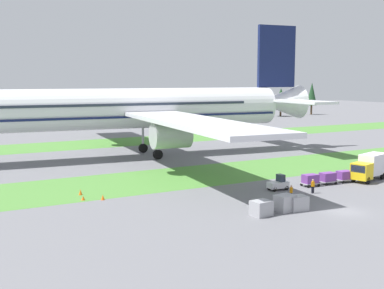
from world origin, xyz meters
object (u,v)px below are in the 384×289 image
at_px(uld_container_1, 285,203).
at_px(taxiway_marker_2, 103,197).
at_px(cargo_dolly_third, 344,175).
at_px(uld_container_2, 297,203).
at_px(cargo_dolly_lead, 310,179).
at_px(taxiway_marker_1, 83,198).
at_px(baggage_tug, 278,184).
at_px(ground_crew_loader, 291,192).
at_px(catering_truck, 370,166).
at_px(ground_crew_marshaller, 313,186).
at_px(airliner, 137,108).
at_px(cargo_dolly_second, 328,177).
at_px(uld_container_0, 261,208).
at_px(taxiway_marker_0, 80,192).

height_order(uld_container_1, taxiway_marker_2, uld_container_1).
height_order(cargo_dolly_third, uld_container_2, uld_container_2).
relative_size(cargo_dolly_lead, taxiway_marker_1, 4.41).
bearing_deg(cargo_dolly_third, uld_container_2, 120.82).
bearing_deg(cargo_dolly_third, baggage_tug, 90.00).
bearing_deg(ground_crew_loader, cargo_dolly_lead, -3.28).
distance_m(catering_truck, ground_crew_marshaller, 12.59).
relative_size(ground_crew_marshaller, ground_crew_loader, 1.00).
xyz_separation_m(airliner, uld_container_1, (-0.83, -42.06, -7.80)).
bearing_deg(cargo_dolly_third, ground_crew_marshaller, 112.18).
xyz_separation_m(catering_truck, ground_crew_marshaller, (-12.35, -2.23, -1.01)).
bearing_deg(catering_truck, cargo_dolly_second, 67.16).
xyz_separation_m(airliner, ground_crew_loader, (2.99, -38.51, -7.73)).
distance_m(cargo_dolly_lead, ground_crew_marshaller, 4.05).
bearing_deg(ground_crew_marshaller, taxiway_marker_2, 162.06).
relative_size(cargo_dolly_second, uld_container_1, 1.13).
bearing_deg(airliner, cargo_dolly_lead, -157.75).
distance_m(baggage_tug, ground_crew_marshaller, 4.27).
distance_m(baggage_tug, taxiway_marker_1, 24.01).
distance_m(cargo_dolly_lead, cargo_dolly_second, 2.90).
distance_m(uld_container_1, uld_container_2, 1.43).
xyz_separation_m(airliner, taxiway_marker_2, (-16.06, -28.06, -8.36)).
xyz_separation_m(catering_truck, uld_container_2, (-19.29, -7.45, -1.18)).
bearing_deg(cargo_dolly_lead, cargo_dolly_second, -90.00).
xyz_separation_m(baggage_tug, taxiway_marker_1, (-23.05, 6.68, -0.56)).
height_order(uld_container_2, taxiway_marker_1, uld_container_2).
relative_size(cargo_dolly_third, taxiway_marker_1, 4.41).
height_order(cargo_dolly_lead, uld_container_0, uld_container_0).
relative_size(cargo_dolly_second, cargo_dolly_third, 1.00).
bearing_deg(taxiway_marker_0, ground_crew_loader, -34.50).
distance_m(taxiway_marker_1, taxiway_marker_2, 2.26).
bearing_deg(catering_truck, taxiway_marker_1, 62.34).
relative_size(ground_crew_marshaller, uld_container_2, 0.87).
distance_m(cargo_dolly_lead, uld_container_2, 12.64).
bearing_deg(taxiway_marker_1, airliner, 56.23).
bearing_deg(cargo_dolly_lead, taxiway_marker_1, 78.77).
relative_size(uld_container_1, taxiway_marker_1, 3.90).
relative_size(cargo_dolly_third, uld_container_1, 1.13).
distance_m(baggage_tug, uld_container_0, 12.41).
xyz_separation_m(cargo_dolly_second, taxiway_marker_1, (-30.97, 7.04, -0.66)).
bearing_deg(uld_container_1, taxiway_marker_1, 138.99).
bearing_deg(taxiway_marker_0, cargo_dolly_lead, -19.20).
distance_m(uld_container_1, taxiway_marker_0, 24.39).
relative_size(taxiway_marker_1, taxiway_marker_2, 0.82).
relative_size(cargo_dolly_third, ground_crew_loader, 1.30).
bearing_deg(cargo_dolly_second, cargo_dolly_third, -90.00).
distance_m(ground_crew_loader, taxiway_marker_0, 24.99).
xyz_separation_m(cargo_dolly_second, taxiway_marker_0, (-30.48, 9.74, -0.57)).
relative_size(uld_container_0, uld_container_1, 1.00).
relative_size(catering_truck, taxiway_marker_0, 10.53).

